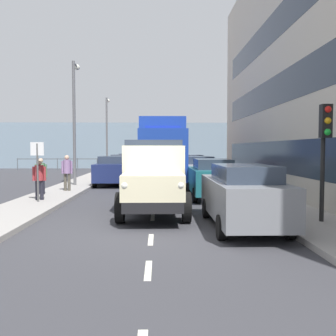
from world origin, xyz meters
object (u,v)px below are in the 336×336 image
object	(u,v)px
car_grey_kerbside_near	(243,195)
car_navy_oppositeside_0	(113,170)
car_maroon_kerbside_3	(191,167)
pedestrian_couple_a	(39,177)
street_sign	(37,161)
pedestrian_by_lamp	(67,170)
truck_vintage_cream	(154,179)
lamp_post_far	(107,128)
lorry_cargo_blue	(162,150)
car_maroon_6_oppositeside_2	(128,163)
car_silver_kerbside_2	(198,171)
car_red_oppositeside_1	(122,166)
traffic_light_near	(325,137)
pedestrian_near_railing	(41,173)
car_teal_kerbside_1	(212,178)
lamp_post_promenade	(75,112)

from	to	relation	value
car_grey_kerbside_near	car_navy_oppositeside_0	xyz separation A→B (m)	(4.96, -11.84, -0.00)
car_maroon_kerbside_3	car_navy_oppositeside_0	xyz separation A→B (m)	(4.96, 4.38, -0.00)
pedestrian_couple_a	street_sign	xyz separation A→B (m)	(-0.11, 0.51, 0.62)
pedestrian_by_lamp	street_sign	bearing A→B (deg)	86.99
truck_vintage_cream	car_grey_kerbside_near	bearing A→B (deg)	140.68
lamp_post_far	car_navy_oppositeside_0	bearing A→B (deg)	99.38
lorry_cargo_blue	car_maroon_6_oppositeside_2	distance (m)	11.67
car_maroon_kerbside_3	pedestrian_by_lamp	size ratio (longest dim) A/B	2.70
car_silver_kerbside_2	pedestrian_couple_a	size ratio (longest dim) A/B	2.56
lamp_post_far	pedestrian_by_lamp	bearing A→B (deg)	90.79
car_maroon_kerbside_3	car_navy_oppositeside_0	world-z (taller)	same
car_red_oppositeside_1	traffic_light_near	world-z (taller)	traffic_light_near
car_red_oppositeside_1	pedestrian_near_railing	distance (m)	10.92
car_silver_kerbside_2	pedestrian_by_lamp	world-z (taller)	pedestrian_by_lamp
car_maroon_kerbside_3	traffic_light_near	world-z (taller)	traffic_light_near
car_silver_kerbside_2	car_red_oppositeside_1	size ratio (longest dim) A/B	1.00
car_grey_kerbside_near	pedestrian_couple_a	world-z (taller)	car_grey_kerbside_near
traffic_light_near	car_silver_kerbside_2	bearing A→B (deg)	-78.95
car_red_oppositeside_1	pedestrian_couple_a	bearing A→B (deg)	80.81
car_grey_kerbside_near	car_navy_oppositeside_0	bearing A→B (deg)	-67.29
truck_vintage_cream	lorry_cargo_blue	world-z (taller)	lorry_cargo_blue
car_grey_kerbside_near	pedestrian_couple_a	distance (m)	8.37
car_teal_kerbside_1	car_red_oppositeside_1	xyz separation A→B (m)	(4.96, -11.20, -0.00)
truck_vintage_cream	traffic_light_near	distance (m)	5.25
car_grey_kerbside_near	pedestrian_by_lamp	xyz separation A→B (m)	(6.67, -7.85, 0.25)
pedestrian_by_lamp	traffic_light_near	distance (m)	11.96
lorry_cargo_blue	pedestrian_by_lamp	distance (m)	5.96
lorry_cargo_blue	car_red_oppositeside_1	distance (m)	6.35
truck_vintage_cream	lorry_cargo_blue	xyz separation A→B (m)	(-0.37, -9.54, 0.90)
lamp_post_far	car_silver_kerbside_2	bearing A→B (deg)	119.41
car_navy_oppositeside_0	pedestrian_couple_a	size ratio (longest dim) A/B	2.52
car_red_oppositeside_1	car_silver_kerbside_2	bearing A→B (deg)	130.52
pedestrian_couple_a	street_sign	world-z (taller)	street_sign
lorry_cargo_blue	car_silver_kerbside_2	world-z (taller)	lorry_cargo_blue
car_maroon_kerbside_3	car_red_oppositeside_1	xyz separation A→B (m)	(4.96, -0.86, -0.00)
lorry_cargo_blue	pedestrian_near_railing	distance (m)	7.48
lamp_post_promenade	pedestrian_near_railing	bearing A→B (deg)	82.84
pedestrian_near_railing	car_navy_oppositeside_0	bearing A→B (deg)	-114.96
car_navy_oppositeside_0	car_red_oppositeside_1	size ratio (longest dim) A/B	0.99
pedestrian_by_lamp	lamp_post_far	bearing A→B (deg)	-89.21
pedestrian_near_railing	pedestrian_by_lamp	distance (m)	1.62
lorry_cargo_blue	pedestrian_couple_a	size ratio (longest dim) A/B	5.24
car_teal_kerbside_1	pedestrian_couple_a	world-z (taller)	car_teal_kerbside_1
car_silver_kerbside_2	car_navy_oppositeside_0	xyz separation A→B (m)	(4.96, -0.56, 0.00)
car_teal_kerbside_1	street_sign	size ratio (longest dim) A/B	1.74
car_silver_kerbside_2	pedestrian_by_lamp	bearing A→B (deg)	27.22
car_silver_kerbside_2	lamp_post_far	bearing A→B (deg)	-60.59
traffic_light_near	lamp_post_far	world-z (taller)	lamp_post_far
car_red_oppositeside_1	traffic_light_near	xyz separation A→B (m)	(-7.17, 17.13, 1.58)
truck_vintage_cream	traffic_light_near	world-z (taller)	traffic_light_near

